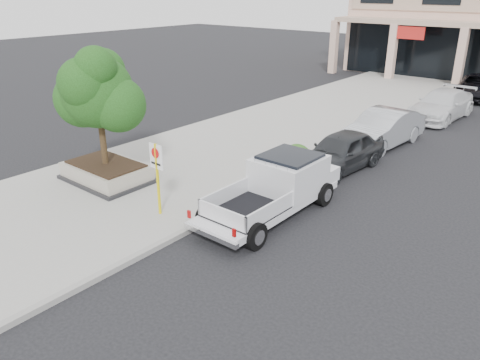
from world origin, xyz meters
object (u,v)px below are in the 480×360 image
object	(u,v)px
curb_car_b	(383,129)
curb_car_c	(441,105)
curb_car_d	(478,87)
planter	(107,172)
curb_car_a	(340,151)
no_parking_sign	(157,170)
planter_tree	(103,92)
pickup_truck	(270,190)

from	to	relation	value
curb_car_b	curb_car_c	world-z (taller)	curb_car_b
curb_car_d	planter	bearing A→B (deg)	-112.48
curb_car_b	curb_car_d	xyz separation A→B (m)	(0.62, 13.38, -0.07)
planter	curb_car_c	distance (m)	18.36
curb_car_a	curb_car_c	size ratio (longest dim) A/B	0.84
planter	curb_car_a	xyz separation A→B (m)	(5.87, 6.78, 0.28)
no_parking_sign	curb_car_a	bearing A→B (deg)	72.67
curb_car_a	curb_car_d	xyz separation A→B (m)	(0.65, 17.26, -0.01)
planter_tree	curb_car_d	bearing A→B (deg)	75.04
curb_car_a	curb_car_b	size ratio (longest dim) A/B	0.89
curb_car_a	curb_car_c	bearing A→B (deg)	92.50
no_parking_sign	pickup_truck	world-z (taller)	no_parking_sign
planter_tree	curb_car_d	xyz separation A→B (m)	(6.38, 23.89, -2.67)
pickup_truck	curb_car_a	bearing A→B (deg)	93.26
curb_car_a	curb_car_c	xyz separation A→B (m)	(0.51, 10.43, 0.01)
pickup_truck	curb_car_a	xyz separation A→B (m)	(-0.26, 5.05, -0.14)
curb_car_b	curb_car_c	size ratio (longest dim) A/B	0.93
curb_car_b	curb_car_c	distance (m)	6.57
curb_car_b	planter	bearing A→B (deg)	-113.63
pickup_truck	planter	bearing A→B (deg)	-163.96
planter_tree	pickup_truck	distance (m)	6.69
planter	curb_car_d	bearing A→B (deg)	74.84
pickup_truck	curb_car_b	xyz separation A→B (m)	(-0.24, 8.93, -0.07)
planter	curb_car_d	world-z (taller)	curb_car_d
no_parking_sign	pickup_truck	size ratio (longest dim) A/B	0.41
pickup_truck	no_parking_sign	bearing A→B (deg)	-137.59
no_parking_sign	curb_car_a	xyz separation A→B (m)	(2.30, 7.37, -0.88)
planter_tree	curb_car_b	bearing A→B (deg)	61.27
curb_car_b	curb_car_d	size ratio (longest dim) A/B	0.92
planter	no_parking_sign	bearing A→B (deg)	-9.35
curb_car_c	planter_tree	bearing A→B (deg)	-106.52
planter_tree	curb_car_b	distance (m)	12.26
planter	pickup_truck	world-z (taller)	pickup_truck
planter_tree	pickup_truck	world-z (taller)	planter_tree
no_parking_sign	planter_tree	bearing A→B (deg)	167.82
curb_car_a	pickup_truck	bearing A→B (deg)	-81.73
curb_car_c	curb_car_a	bearing A→B (deg)	-89.21
no_parking_sign	pickup_truck	bearing A→B (deg)	42.12
pickup_truck	curb_car_b	bearing A→B (deg)	91.79
no_parking_sign	curb_car_b	size ratio (longest dim) A/B	0.46
curb_car_a	planter	bearing A→B (deg)	-125.57
curb_car_a	curb_car_b	bearing A→B (deg)	94.89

